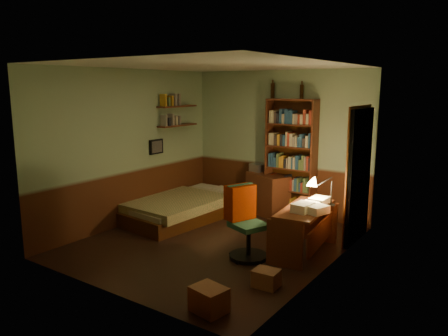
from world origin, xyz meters
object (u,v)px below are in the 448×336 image
Objects in this scene: bed at (184,200)px; office_chair at (249,226)px; bookshelf at (291,159)px; cardboard_box_a at (209,299)px; desk_lamp at (332,184)px; cardboard_box_b at (266,278)px; dresser at (268,194)px; mini_stereo at (257,168)px; desk at (304,231)px.

office_chair is (1.94, -0.96, 0.13)m from bed.
bookshelf is 2.22m from office_chair.
office_chair is at bearing -78.82° from bookshelf.
bookshelf is 3.76m from cardboard_box_a.
desk_lamp is 2.19× the size of cardboard_box_b.
office_chair is (0.42, -2.10, -0.59)m from bookshelf.
dresser reaches higher than bed.
bed is 1.51m from mini_stereo.
bookshelf reaches higher than bed.
cardboard_box_b is (1.74, -2.74, -0.71)m from mini_stereo.
mini_stereo reaches higher than bed.
desk is 4.27× the size of cardboard_box_b.
cardboard_box_a is 0.87m from cardboard_box_b.
desk_lamp is 0.69× the size of office_chair.
mini_stereo is 0.21× the size of desk.
bookshelf is at bearing 11.66° from mini_stereo.
desk_lamp is at bearing 4.65° from bed.
dresser is 0.40× the size of bookshelf.
dresser is at bearing 109.68° from cardboard_box_a.
cardboard_box_a is at bearing -53.16° from office_chair.
bed is at bearing -143.35° from bookshelf.
bed is 2.03m from bookshelf.
dresser is 2.36× the size of cardboard_box_a.
desk is at bearing 86.45° from cardboard_box_a.
desk reaches higher than cardboard_box_a.
bookshelf is (0.40, 0.08, 0.68)m from dresser.
mini_stereo is at bearing 130.54° from desk.
bookshelf is 3.30× the size of desk_lamp.
mini_stereo is 2.29m from desk_lamp.
mini_stereo is 0.73× the size of cardboard_box_a.
office_chair is (1.13, -2.14, -0.35)m from mini_stereo.
office_chair is (-0.54, -0.61, 0.13)m from desk.
mini_stereo is at bearing 113.18° from cardboard_box_a.
bed is 7.65× the size of cardboard_box_b.
bed is 2.81m from desk_lamp.
desk reaches higher than bed.
dresser is at bearing -168.37° from bookshelf.
desk is (0.96, -1.49, -0.72)m from bookshelf.
bed is 3.01m from cardboard_box_b.
bookshelf reaches higher than mini_stereo.
desk is 0.76m from desk_lamp.
desk_lamp is (2.73, -0.05, 0.65)m from bed.
dresser is at bearing 118.92° from cardboard_box_b.
office_chair reaches higher than cardboard_box_b.
cardboard_box_b is (0.08, -1.21, -0.23)m from desk.
desk is at bearing -57.40° from bookshelf.
mini_stereo is at bearing -177.98° from dresser.
desk_lamp is (1.62, -1.11, 0.61)m from dresser.
mini_stereo is 2.44m from office_chair.
dresser is 3.69m from cardboard_box_a.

